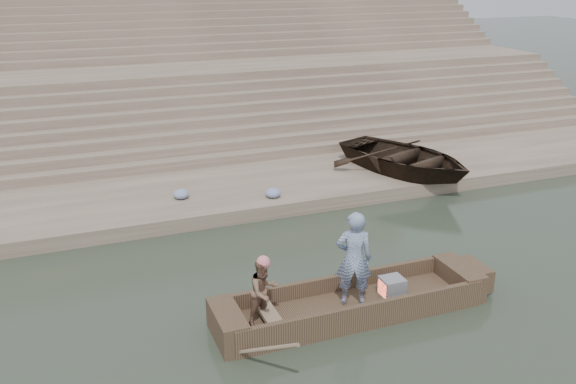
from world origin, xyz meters
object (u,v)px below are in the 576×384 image
main_rowboat (351,309)px  beached_rowboat (405,157)px  standing_man (354,259)px  rowing_man (264,291)px  television (392,287)px

main_rowboat → beached_rowboat: size_ratio=1.07×
standing_man → beached_rowboat: size_ratio=0.42×
main_rowboat → rowing_man: (-1.84, 0.00, 0.77)m
rowing_man → television: (2.74, -0.00, -0.46)m
beached_rowboat → rowing_man: bearing=-157.1°
main_rowboat → rowing_man: bearing=179.9°
rowing_man → beached_rowboat: rowing_man is taller
rowing_man → beached_rowboat: (6.93, 6.41, 0.00)m
main_rowboat → television: bearing=0.0°
beached_rowboat → main_rowboat: bearing=-148.3°
rowing_man → beached_rowboat: size_ratio=0.28×
rowing_man → television: rowing_man is taller
main_rowboat → television: television is taller
standing_man → television: (0.87, -0.04, -0.78)m
rowing_man → standing_man: bearing=-19.1°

